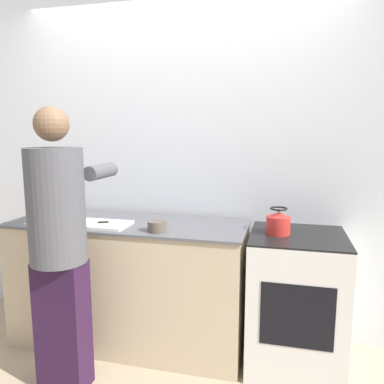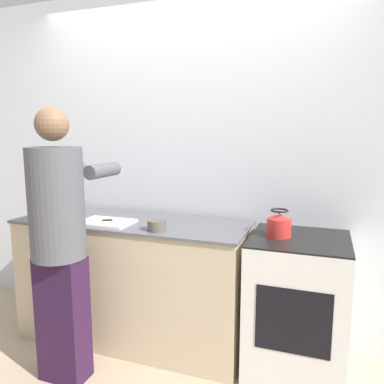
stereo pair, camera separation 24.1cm
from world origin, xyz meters
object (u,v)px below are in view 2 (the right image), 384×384
object	(u,v)px
knife	(115,220)
canister_jar	(65,203)
person	(60,237)
oven	(297,305)
cutting_board	(106,222)
bowl_prep	(157,225)
kettle	(279,225)

from	to	relation	value
knife	canister_jar	distance (m)	0.53
person	oven	bearing A→B (deg)	22.47
cutting_board	bowl_prep	world-z (taller)	bowl_prep
knife	bowl_prep	xyz separation A→B (m)	(0.37, -0.09, 0.01)
knife	bowl_prep	bearing A→B (deg)	-40.15
oven	knife	xyz separation A→B (m)	(-1.25, -0.11, 0.48)
canister_jar	cutting_board	bearing A→B (deg)	-18.02
oven	person	bearing A→B (deg)	-157.53
person	knife	size ratio (longest dim) A/B	9.28
bowl_prep	person	bearing A→B (deg)	-142.34
kettle	canister_jar	xyz separation A→B (m)	(-1.63, 0.02, 0.03)
oven	cutting_board	distance (m)	1.39
person	knife	bearing A→B (deg)	76.88
oven	canister_jar	size ratio (longest dim) A/B	4.98
person	bowl_prep	world-z (taller)	person
oven	kettle	xyz separation A→B (m)	(-0.13, -0.01, 0.52)
oven	bowl_prep	xyz separation A→B (m)	(-0.88, -0.20, 0.49)
person	kettle	distance (m)	1.34
oven	person	size ratio (longest dim) A/B	0.53
bowl_prep	oven	bearing A→B (deg)	12.55
person	canister_jar	bearing A→B (deg)	125.36
oven	cutting_board	world-z (taller)	cutting_board
oven	canister_jar	xyz separation A→B (m)	(-1.76, 0.01, 0.55)
oven	cutting_board	xyz separation A→B (m)	(-1.30, -0.14, 0.47)
cutting_board	bowl_prep	xyz separation A→B (m)	(0.41, -0.05, 0.03)
bowl_prep	canister_jar	distance (m)	0.90
cutting_board	knife	distance (m)	0.06
person	kettle	xyz separation A→B (m)	(1.23, 0.55, 0.05)
person	canister_jar	distance (m)	0.70
canister_jar	person	bearing A→B (deg)	-54.64
oven	person	world-z (taller)	person
cutting_board	knife	world-z (taller)	knife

